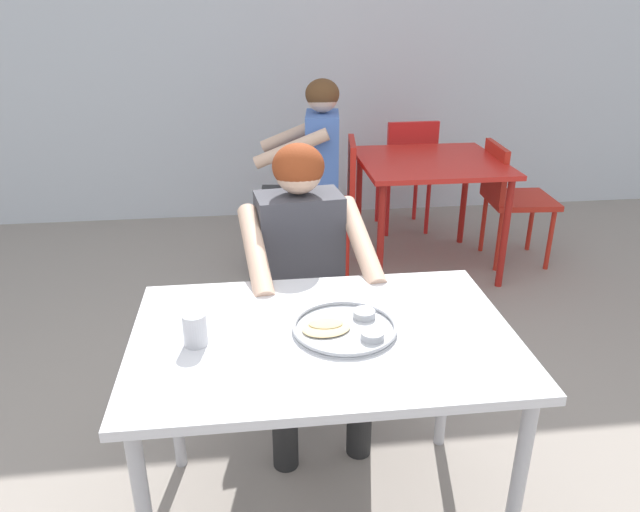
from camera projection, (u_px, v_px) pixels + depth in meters
table_foreground at (324, 356)px, 1.85m from camera, size 1.17×0.77×0.76m
thali_tray at (345, 327)px, 1.83m from camera, size 0.33×0.33×0.03m
drinking_cup at (195, 328)px, 1.74m from camera, size 0.07×0.07×0.10m
chair_foreground at (296, 291)px, 2.67m from camera, size 0.45×0.44×0.84m
diner_foreground at (304, 267)px, 2.38m from camera, size 0.54×0.58×1.19m
table_background_red at (430, 173)px, 3.83m from camera, size 0.90×0.86×0.74m
chair_red_left at (336, 197)px, 3.86m from camera, size 0.44×0.46×0.87m
chair_red_right at (510, 193)px, 3.98m from camera, size 0.45×0.44×0.82m
chair_red_far at (407, 169)px, 4.48m from camera, size 0.41×0.41×0.87m
patron_background at (308, 162)px, 3.72m from camera, size 0.59×0.54×1.25m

